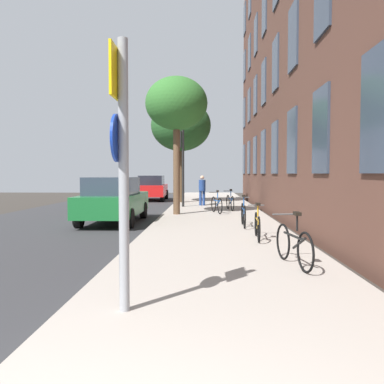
{
  "coord_description": "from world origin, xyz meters",
  "views": [
    {
      "loc": [
        0.76,
        -1.31,
        1.75
      ],
      "look_at": [
        0.37,
        10.23,
        1.23
      ],
      "focal_mm": 38.05,
      "sensor_mm": 36.0,
      "label": 1
    }
  ],
  "objects_px": {
    "bicycle_0": "(294,244)",
    "bicycle_2": "(243,214)",
    "car_0": "(114,199)",
    "traffic_light": "(181,155)",
    "tree_far": "(181,126)",
    "bicycle_4": "(230,202)",
    "bicycle_3": "(217,204)",
    "tree_near": "(176,105)",
    "car_1": "(152,188)",
    "sign_post": "(121,154)",
    "pedestrian_0": "(202,188)",
    "bicycle_1": "(257,225)"
  },
  "relations": [
    {
      "from": "tree_near",
      "to": "car_0",
      "type": "xyz_separation_m",
      "value": [
        -2.08,
        -2.06,
        -3.65
      ]
    },
    {
      "from": "bicycle_1",
      "to": "pedestrian_0",
      "type": "distance_m",
      "value": 10.85
    },
    {
      "from": "tree_near",
      "to": "tree_far",
      "type": "bearing_deg",
      "value": 91.97
    },
    {
      "from": "pedestrian_0",
      "to": "car_0",
      "type": "relative_size",
      "value": 0.34
    },
    {
      "from": "bicycle_0",
      "to": "pedestrian_0",
      "type": "distance_m",
      "value": 13.79
    },
    {
      "from": "tree_far",
      "to": "sign_post",
      "type": "bearing_deg",
      "value": -88.72
    },
    {
      "from": "bicycle_0",
      "to": "car_0",
      "type": "xyz_separation_m",
      "value": [
        -4.8,
        7.04,
        0.34
      ]
    },
    {
      "from": "sign_post",
      "to": "bicycle_3",
      "type": "relative_size",
      "value": 2.04
    },
    {
      "from": "bicycle_3",
      "to": "traffic_light",
      "type": "bearing_deg",
      "value": 117.4
    },
    {
      "from": "bicycle_3",
      "to": "bicycle_4",
      "type": "bearing_deg",
      "value": 66.01
    },
    {
      "from": "tree_near",
      "to": "car_1",
      "type": "distance_m",
      "value": 10.92
    },
    {
      "from": "sign_post",
      "to": "tree_far",
      "type": "xyz_separation_m",
      "value": [
        -0.41,
        18.5,
        2.49
      ]
    },
    {
      "from": "bicycle_4",
      "to": "car_0",
      "type": "xyz_separation_m",
      "value": [
        -4.35,
        -4.05,
        0.36
      ]
    },
    {
      "from": "tree_far",
      "to": "car_0",
      "type": "bearing_deg",
      "value": -101.55
    },
    {
      "from": "tree_near",
      "to": "car_0",
      "type": "relative_size",
      "value": 1.22
    },
    {
      "from": "bicycle_0",
      "to": "bicycle_2",
      "type": "relative_size",
      "value": 1.01
    },
    {
      "from": "bicycle_0",
      "to": "pedestrian_0",
      "type": "relative_size",
      "value": 1.12
    },
    {
      "from": "pedestrian_0",
      "to": "bicycle_3",
      "type": "bearing_deg",
      "value": -81.06
    },
    {
      "from": "tree_far",
      "to": "car_0",
      "type": "relative_size",
      "value": 1.3
    },
    {
      "from": "pedestrian_0",
      "to": "car_1",
      "type": "relative_size",
      "value": 0.37
    },
    {
      "from": "bicycle_4",
      "to": "pedestrian_0",
      "type": "relative_size",
      "value": 1.1
    },
    {
      "from": "sign_post",
      "to": "bicycle_4",
      "type": "xyz_separation_m",
      "value": [
        2.1,
        13.53,
        -1.49
      ]
    },
    {
      "from": "bicycle_4",
      "to": "bicycle_3",
      "type": "bearing_deg",
      "value": -113.99
    },
    {
      "from": "traffic_light",
      "to": "bicycle_2",
      "type": "relative_size",
      "value": 2.2
    },
    {
      "from": "bicycle_1",
      "to": "car_0",
      "type": "height_order",
      "value": "car_0"
    },
    {
      "from": "traffic_light",
      "to": "pedestrian_0",
      "type": "relative_size",
      "value": 2.45
    },
    {
      "from": "tree_near",
      "to": "bicycle_2",
      "type": "distance_m",
      "value": 5.94
    },
    {
      "from": "car_1",
      "to": "tree_near",
      "type": "bearing_deg",
      "value": -76.98
    },
    {
      "from": "bicycle_0",
      "to": "bicycle_2",
      "type": "xyz_separation_m",
      "value": [
        -0.38,
        5.38,
        0.0
      ]
    },
    {
      "from": "traffic_light",
      "to": "car_1",
      "type": "distance_m",
      "value": 6.91
    },
    {
      "from": "bicycle_0",
      "to": "car_1",
      "type": "distance_m",
      "value": 19.78
    },
    {
      "from": "tree_far",
      "to": "bicycle_0",
      "type": "xyz_separation_m",
      "value": [
        2.96,
        -16.06,
        -3.97
      ]
    },
    {
      "from": "sign_post",
      "to": "pedestrian_0",
      "type": "bearing_deg",
      "value": 87.09
    },
    {
      "from": "bicycle_1",
      "to": "sign_post",
      "type": "bearing_deg",
      "value": -112.98
    },
    {
      "from": "tree_far",
      "to": "bicycle_2",
      "type": "height_order",
      "value": "tree_far"
    },
    {
      "from": "traffic_light",
      "to": "tree_far",
      "type": "xyz_separation_m",
      "value": [
        -0.19,
        3.19,
        1.77
      ]
    },
    {
      "from": "bicycle_4",
      "to": "pedestrian_0",
      "type": "height_order",
      "value": "pedestrian_0"
    },
    {
      "from": "bicycle_3",
      "to": "bicycle_0",
      "type": "bearing_deg",
      "value": -83.54
    },
    {
      "from": "tree_near",
      "to": "car_0",
      "type": "height_order",
      "value": "tree_near"
    },
    {
      "from": "sign_post",
      "to": "tree_far",
      "type": "distance_m",
      "value": 18.67
    },
    {
      "from": "bicycle_2",
      "to": "car_1",
      "type": "bearing_deg",
      "value": 108.69
    },
    {
      "from": "bicycle_1",
      "to": "bicycle_2",
      "type": "bearing_deg",
      "value": 92.81
    },
    {
      "from": "tree_near",
      "to": "bicycle_0",
      "type": "distance_m",
      "value": 10.31
    },
    {
      "from": "bicycle_0",
      "to": "bicycle_3",
      "type": "relative_size",
      "value": 1.1
    },
    {
      "from": "bicycle_1",
      "to": "bicycle_4",
      "type": "bearing_deg",
      "value": 91.28
    },
    {
      "from": "tree_far",
      "to": "car_1",
      "type": "height_order",
      "value": "tree_far"
    },
    {
      "from": "bicycle_0",
      "to": "car_1",
      "type": "height_order",
      "value": "car_1"
    },
    {
      "from": "traffic_light",
      "to": "tree_far",
      "type": "bearing_deg",
      "value": 93.48
    },
    {
      "from": "bicycle_2",
      "to": "bicycle_0",
      "type": "bearing_deg",
      "value": -85.92
    },
    {
      "from": "sign_post",
      "to": "car_0",
      "type": "xyz_separation_m",
      "value": [
        -2.26,
        9.48,
        -1.13
      ]
    }
  ]
}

